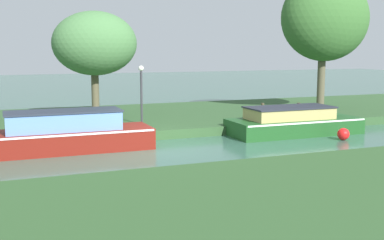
{
  "coord_description": "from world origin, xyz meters",
  "views": [
    {
      "loc": [
        -5.61,
        -17.15,
        3.78
      ],
      "look_at": [
        1.6,
        1.2,
        0.9
      ],
      "focal_mm": 45.5,
      "sensor_mm": 36.0,
      "label": 1
    }
  ],
  "objects_px": {
    "mooring_post_near": "(262,112)",
    "forest_narrowboat": "(293,122)",
    "willow_tree_left": "(95,44)",
    "mooring_post_far": "(298,111)",
    "lamp_post": "(141,87)",
    "maroon_barge": "(68,134)",
    "channel_buoy": "(343,134)",
    "willow_tree_centre": "(326,19)"
  },
  "relations": [
    {
      "from": "forest_narrowboat",
      "to": "willow_tree_left",
      "type": "xyz_separation_m",
      "value": [
        -7.6,
        6.31,
        3.51
      ]
    },
    {
      "from": "willow_tree_left",
      "to": "mooring_post_near",
      "type": "xyz_separation_m",
      "value": [
        6.91,
        -4.77,
        -3.21
      ]
    },
    {
      "from": "maroon_barge",
      "to": "forest_narrowboat",
      "type": "distance_m",
      "value": 9.85
    },
    {
      "from": "willow_tree_centre",
      "to": "channel_buoy",
      "type": "xyz_separation_m",
      "value": [
        -3.43,
        -6.14,
        -5.17
      ]
    },
    {
      "from": "forest_narrowboat",
      "to": "willow_tree_left",
      "type": "bearing_deg",
      "value": 140.3
    },
    {
      "from": "maroon_barge",
      "to": "forest_narrowboat",
      "type": "height_order",
      "value": "maroon_barge"
    },
    {
      "from": "lamp_post",
      "to": "mooring_post_far",
      "type": "distance_m",
      "value": 7.73
    },
    {
      "from": "willow_tree_centre",
      "to": "lamp_post",
      "type": "distance_m",
      "value": 11.42
    },
    {
      "from": "forest_narrowboat",
      "to": "mooring_post_far",
      "type": "distance_m",
      "value": 2.04
    },
    {
      "from": "lamp_post",
      "to": "mooring_post_near",
      "type": "bearing_deg",
      "value": -12.25
    },
    {
      "from": "mooring_post_far",
      "to": "willow_tree_centre",
      "type": "bearing_deg",
      "value": 38.2
    },
    {
      "from": "forest_narrowboat",
      "to": "willow_tree_centre",
      "type": "xyz_separation_m",
      "value": [
        4.6,
        4.14,
        4.89
      ]
    },
    {
      "from": "forest_narrowboat",
      "to": "lamp_post",
      "type": "distance_m",
      "value": 6.98
    },
    {
      "from": "forest_narrowboat",
      "to": "mooring_post_near",
      "type": "height_order",
      "value": "mooring_post_near"
    },
    {
      "from": "mooring_post_near",
      "to": "forest_narrowboat",
      "type": "bearing_deg",
      "value": -65.93
    },
    {
      "from": "channel_buoy",
      "to": "willow_tree_left",
      "type": "bearing_deg",
      "value": 136.56
    },
    {
      "from": "mooring_post_near",
      "to": "mooring_post_far",
      "type": "relative_size",
      "value": 1.08
    },
    {
      "from": "forest_narrowboat",
      "to": "mooring_post_far",
      "type": "relative_size",
      "value": 7.44
    },
    {
      "from": "maroon_barge",
      "to": "lamp_post",
      "type": "bearing_deg",
      "value": 37.18
    },
    {
      "from": "maroon_barge",
      "to": "mooring_post_far",
      "type": "distance_m",
      "value": 11.26
    },
    {
      "from": "maroon_barge",
      "to": "lamp_post",
      "type": "xyz_separation_m",
      "value": [
        3.62,
        2.75,
        1.44
      ]
    },
    {
      "from": "mooring_post_far",
      "to": "channel_buoy",
      "type": "distance_m",
      "value": 3.59
    },
    {
      "from": "maroon_barge",
      "to": "mooring_post_far",
      "type": "bearing_deg",
      "value": 7.89
    },
    {
      "from": "mooring_post_far",
      "to": "channel_buoy",
      "type": "bearing_deg",
      "value": -92.04
    },
    {
      "from": "maroon_barge",
      "to": "channel_buoy",
      "type": "relative_size",
      "value": 12.06
    },
    {
      "from": "maroon_barge",
      "to": "willow_tree_left",
      "type": "bearing_deg",
      "value": 70.42
    },
    {
      "from": "maroon_barge",
      "to": "forest_narrowboat",
      "type": "relative_size",
      "value": 1.02
    },
    {
      "from": "maroon_barge",
      "to": "willow_tree_centre",
      "type": "relative_size",
      "value": 0.83
    },
    {
      "from": "forest_narrowboat",
      "to": "channel_buoy",
      "type": "height_order",
      "value": "forest_narrowboat"
    },
    {
      "from": "willow_tree_centre",
      "to": "channel_buoy",
      "type": "height_order",
      "value": "willow_tree_centre"
    },
    {
      "from": "forest_narrowboat",
      "to": "channel_buoy",
      "type": "distance_m",
      "value": 2.33
    },
    {
      "from": "maroon_barge",
      "to": "mooring_post_far",
      "type": "height_order",
      "value": "maroon_barge"
    },
    {
      "from": "willow_tree_left",
      "to": "mooring_post_far",
      "type": "xyz_separation_m",
      "value": [
        8.9,
        -4.77,
        -3.24
      ]
    },
    {
      "from": "lamp_post",
      "to": "forest_narrowboat",
      "type": "bearing_deg",
      "value": -23.8
    },
    {
      "from": "willow_tree_centre",
      "to": "willow_tree_left",
      "type": "bearing_deg",
      "value": 169.91
    },
    {
      "from": "willow_tree_left",
      "to": "channel_buoy",
      "type": "height_order",
      "value": "willow_tree_left"
    },
    {
      "from": "mooring_post_far",
      "to": "lamp_post",
      "type": "bearing_deg",
      "value": 170.92
    },
    {
      "from": "maroon_barge",
      "to": "willow_tree_left",
      "type": "relative_size",
      "value": 1.16
    },
    {
      "from": "willow_tree_centre",
      "to": "maroon_barge",
      "type": "bearing_deg",
      "value": -164.01
    },
    {
      "from": "forest_narrowboat",
      "to": "channel_buoy",
      "type": "bearing_deg",
      "value": -59.58
    },
    {
      "from": "willow_tree_left",
      "to": "willow_tree_centre",
      "type": "xyz_separation_m",
      "value": [
        12.2,
        -2.17,
        1.38
      ]
    },
    {
      "from": "maroon_barge",
      "to": "mooring_post_near",
      "type": "distance_m",
      "value": 9.29
    }
  ]
}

